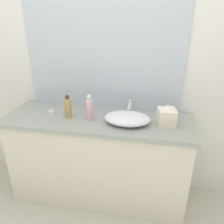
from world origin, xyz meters
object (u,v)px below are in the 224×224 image
Objects in this scene: tissue_box at (167,116)px; lotion_bottle at (68,107)px; candle_jar at (51,113)px; soap_dispenser at (89,109)px; sink_basin at (127,118)px.

lotion_bottle is at bearing -179.42° from tissue_box.
candle_jar is (-0.17, 0.03, -0.08)m from lotion_bottle.
lotion_bottle is (-0.19, 0.01, -0.00)m from soap_dispenser.
soap_dispenser reaches higher than sink_basin.
lotion_bottle is 1.12× the size of tissue_box.
sink_basin is 0.32m from tissue_box.
tissue_box is (0.83, 0.01, -0.02)m from lotion_bottle.
soap_dispenser is 0.19m from lotion_bottle.
soap_dispenser reaches higher than tissue_box.
sink_basin is 0.69m from candle_jar.
sink_basin is at bearing -2.10° from soap_dispenser.
tissue_box reaches higher than sink_basin.
tissue_box is at bearing 4.65° from sink_basin.
candle_jar is at bearing 174.68° from soap_dispenser.
candle_jar is (-1.01, 0.02, -0.06)m from tissue_box.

